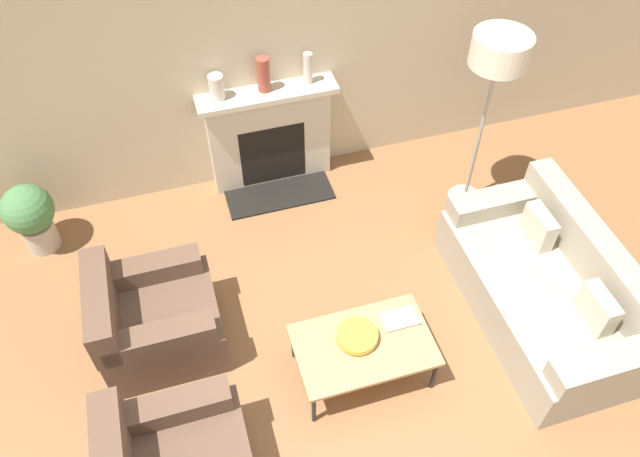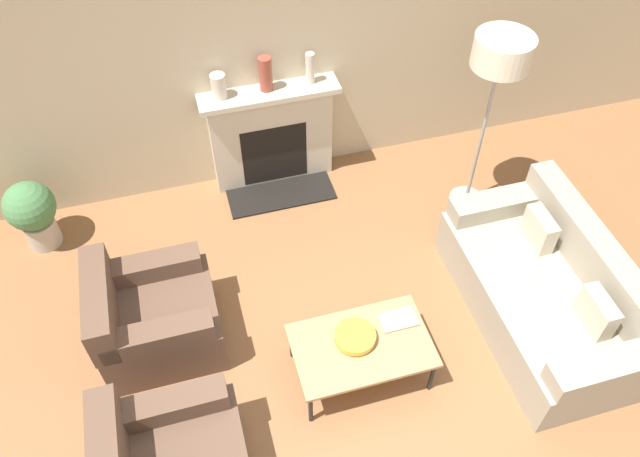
{
  "view_description": "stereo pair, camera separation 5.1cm",
  "coord_description": "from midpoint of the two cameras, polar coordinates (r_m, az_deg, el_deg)",
  "views": [
    {
      "loc": [
        -0.88,
        -1.8,
        4.23
      ],
      "look_at": [
        0.09,
        1.43,
        0.45
      ],
      "focal_mm": 35.0,
      "sensor_mm": 36.0,
      "label": 1
    },
    {
      "loc": [
        -0.83,
        -1.81,
        4.23
      ],
      "look_at": [
        0.09,
        1.43,
        0.45
      ],
      "focal_mm": 35.0,
      "sensor_mm": 36.0,
      "label": 2
    }
  ],
  "objects": [
    {
      "name": "bowl",
      "position": [
        4.49,
        3.1,
        -9.79
      ],
      "size": [
        0.3,
        0.3,
        0.07
      ],
      "color": "gold",
      "rests_on": "coffee_table"
    },
    {
      "name": "floor_lamp",
      "position": [
        5.15,
        15.67,
        14.47
      ],
      "size": [
        0.46,
        0.46,
        1.73
      ],
      "color": "gray",
      "rests_on": "ground_plane"
    },
    {
      "name": "book",
      "position": [
        4.63,
        7.0,
        -8.2
      ],
      "size": [
        0.27,
        0.17,
        0.02
      ],
      "rotation": [
        0.0,
        0.0,
        0.0
      ],
      "color": "#B2A893",
      "rests_on": "coffee_table"
    },
    {
      "name": "mantel_vase_center_right",
      "position": [
        5.51,
        -1.38,
        14.44
      ],
      "size": [
        0.08,
        0.08,
        0.28
      ],
      "color": "beige",
      "rests_on": "fireplace"
    },
    {
      "name": "coffee_table",
      "position": [
        4.53,
        3.69,
        -10.68
      ],
      "size": [
        0.99,
        0.62,
        0.38
      ],
      "color": "tan",
      "rests_on": "ground_plane"
    },
    {
      "name": "fireplace",
      "position": [
        5.83,
        -4.85,
        8.28
      ],
      "size": [
        1.23,
        0.59,
        1.02
      ],
      "color": "beige",
      "rests_on": "ground_plane"
    },
    {
      "name": "mantel_vase_left",
      "position": [
        5.41,
        -9.7,
        12.62
      ],
      "size": [
        0.13,
        0.13,
        0.22
      ],
      "color": "beige",
      "rests_on": "fireplace"
    },
    {
      "name": "couch",
      "position": [
        5.17,
        19.79,
        -5.24
      ],
      "size": [
        0.93,
        1.8,
        0.79
      ],
      "rotation": [
        0.0,
        0.0,
        -1.57
      ],
      "color": "#9E937F",
      "rests_on": "ground_plane"
    },
    {
      "name": "potted_plant",
      "position": [
        5.8,
        -25.19,
        1.14
      ],
      "size": [
        0.43,
        0.43,
        0.67
      ],
      "color": "#B2A899",
      "rests_on": "ground_plane"
    },
    {
      "name": "ground_plane",
      "position": [
        4.68,
        3.86,
        -16.62
      ],
      "size": [
        18.0,
        18.0,
        0.0
      ],
      "primitive_type": "plane",
      "color": "brown"
    },
    {
      "name": "armchair_far",
      "position": [
        4.86,
        -15.22,
        -8.13
      ],
      "size": [
        0.87,
        0.8,
        0.81
      ],
      "rotation": [
        0.0,
        0.0,
        1.57
      ],
      "color": "brown",
      "rests_on": "ground_plane"
    },
    {
      "name": "wall_back",
      "position": [
        5.4,
        -5.42,
        17.1
      ],
      "size": [
        18.0,
        0.06,
        2.9
      ],
      "color": "#BCAD8E",
      "rests_on": "ground_plane"
    },
    {
      "name": "mantel_vase_center_left",
      "position": [
        5.43,
        -5.47,
        13.85
      ],
      "size": [
        0.11,
        0.11,
        0.31
      ],
      "color": "brown",
      "rests_on": "fireplace"
    }
  ]
}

